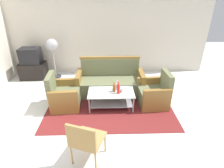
% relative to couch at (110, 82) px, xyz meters
% --- Properties ---
extents(ground_plane, '(14.00, 14.00, 0.00)m').
position_rel_couch_xyz_m(ground_plane, '(-0.01, -1.51, -0.32)').
color(ground_plane, white).
extents(wall_back, '(6.52, 0.12, 2.80)m').
position_rel_couch_xyz_m(wall_back, '(-0.01, 1.55, 1.08)').
color(wall_back, silver).
rests_on(wall_back, ground).
extents(rug, '(3.03, 2.10, 0.01)m').
position_rel_couch_xyz_m(rug, '(-0.03, -0.66, -0.31)').
color(rug, maroon).
rests_on(rug, ground).
extents(couch, '(1.80, 0.74, 0.96)m').
position_rel_couch_xyz_m(couch, '(0.00, 0.00, 0.00)').
color(couch, '#6B704C').
rests_on(couch, rug).
extents(armchair_left, '(0.74, 0.80, 0.85)m').
position_rel_couch_xyz_m(armchair_left, '(-1.13, -0.65, -0.03)').
color(armchair_left, '#6B704C').
rests_on(armchair_left, rug).
extents(armchair_right, '(0.74, 0.80, 0.85)m').
position_rel_couch_xyz_m(armchair_right, '(1.07, -0.62, -0.03)').
color(armchair_right, '#6B704C').
rests_on(armchair_right, rug).
extents(coffee_table, '(1.10, 0.60, 0.40)m').
position_rel_couch_xyz_m(coffee_table, '(0.01, -0.71, -0.04)').
color(coffee_table, silver).
rests_on(coffee_table, rug).
extents(bottle_clear, '(0.08, 0.08, 0.24)m').
position_rel_couch_xyz_m(bottle_clear, '(0.16, -0.57, 0.19)').
color(bottle_clear, silver).
rests_on(bottle_clear, coffee_table).
extents(bottle_brown, '(0.07, 0.07, 0.24)m').
position_rel_couch_xyz_m(bottle_brown, '(0.08, -0.68, 0.19)').
color(bottle_brown, brown).
rests_on(bottle_brown, coffee_table).
extents(bottle_red, '(0.07, 0.07, 0.29)m').
position_rel_couch_xyz_m(bottle_red, '(0.17, -0.77, 0.21)').
color(bottle_red, red).
rests_on(bottle_red, coffee_table).
extents(cup, '(0.08, 0.08, 0.10)m').
position_rel_couch_xyz_m(cup, '(0.27, -0.71, 0.14)').
color(cup, silver).
rests_on(cup, coffee_table).
extents(tv_stand, '(0.80, 0.50, 0.52)m').
position_rel_couch_xyz_m(tv_stand, '(-2.47, 1.04, -0.06)').
color(tv_stand, black).
rests_on(tv_stand, ground).
extents(television, '(0.60, 0.45, 0.48)m').
position_rel_couch_xyz_m(television, '(-2.47, 1.05, 0.44)').
color(television, black).
rests_on(television, tv_stand).
extents(pedestal_fan, '(0.36, 0.36, 1.27)m').
position_rel_couch_xyz_m(pedestal_fan, '(-1.78, 1.09, 0.70)').
color(pedestal_fan, '#2D2D33').
rests_on(pedestal_fan, ground).
extents(wicker_chair, '(0.62, 0.62, 0.84)m').
position_rel_couch_xyz_m(wicker_chair, '(-0.43, -2.34, 0.18)').
color(wicker_chair, '#AD844C').
rests_on(wicker_chair, ground).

